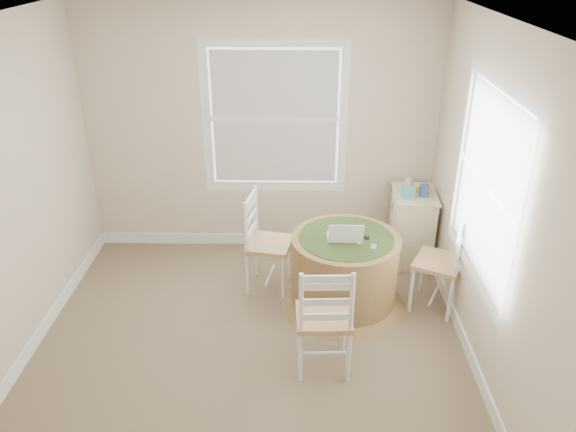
{
  "coord_description": "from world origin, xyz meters",
  "views": [
    {
      "loc": [
        0.39,
        -3.7,
        3.07
      ],
      "look_at": [
        0.31,
        0.45,
        1.02
      ],
      "focal_mm": 35.0,
      "sensor_mm": 36.0,
      "label": 1
    }
  ],
  "objects_px": {
    "round_table": "(345,268)",
    "chair_left": "(269,244)",
    "corner_chest": "(411,227)",
    "chair_right": "(439,262)",
    "chair_near": "(324,317)",
    "laptop": "(345,236)"
  },
  "relations": [
    {
      "from": "round_table",
      "to": "chair_left",
      "type": "bearing_deg",
      "value": 170.26
    },
    {
      "from": "corner_chest",
      "to": "chair_right",
      "type": "bearing_deg",
      "value": -80.26
    },
    {
      "from": "chair_near",
      "to": "chair_left",
      "type": "bearing_deg",
      "value": -69.73
    },
    {
      "from": "chair_right",
      "to": "corner_chest",
      "type": "xyz_separation_m",
      "value": [
        -0.09,
        0.84,
        -0.09
      ]
    },
    {
      "from": "chair_right",
      "to": "corner_chest",
      "type": "height_order",
      "value": "chair_right"
    },
    {
      "from": "chair_near",
      "to": "laptop",
      "type": "height_order",
      "value": "chair_near"
    },
    {
      "from": "chair_left",
      "to": "chair_near",
      "type": "xyz_separation_m",
      "value": [
        0.47,
        -1.14,
        0.0
      ]
    },
    {
      "from": "chair_left",
      "to": "chair_right",
      "type": "height_order",
      "value": "same"
    },
    {
      "from": "chair_right",
      "to": "corner_chest",
      "type": "distance_m",
      "value": 0.85
    },
    {
      "from": "chair_left",
      "to": "chair_near",
      "type": "height_order",
      "value": "same"
    },
    {
      "from": "chair_left",
      "to": "laptop",
      "type": "xyz_separation_m",
      "value": [
        0.68,
        -0.31,
        0.25
      ]
    },
    {
      "from": "chair_left",
      "to": "chair_near",
      "type": "bearing_deg",
      "value": -147.43
    },
    {
      "from": "round_table",
      "to": "chair_near",
      "type": "height_order",
      "value": "chair_near"
    },
    {
      "from": "chair_right",
      "to": "laptop",
      "type": "height_order",
      "value": "chair_right"
    },
    {
      "from": "chair_near",
      "to": "laptop",
      "type": "distance_m",
      "value": 0.89
    },
    {
      "from": "chair_left",
      "to": "chair_right",
      "type": "bearing_deg",
      "value": -91.14
    },
    {
      "from": "chair_right",
      "to": "laptop",
      "type": "relative_size",
      "value": 3.12
    },
    {
      "from": "chair_near",
      "to": "corner_chest",
      "type": "bearing_deg",
      "value": -122.46
    },
    {
      "from": "round_table",
      "to": "chair_left",
      "type": "distance_m",
      "value": 0.76
    },
    {
      "from": "chair_left",
      "to": "corner_chest",
      "type": "height_order",
      "value": "chair_left"
    },
    {
      "from": "chair_right",
      "to": "corner_chest",
      "type": "bearing_deg",
      "value": -147.46
    },
    {
      "from": "chair_near",
      "to": "corner_chest",
      "type": "distance_m",
      "value": 1.94
    }
  ]
}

